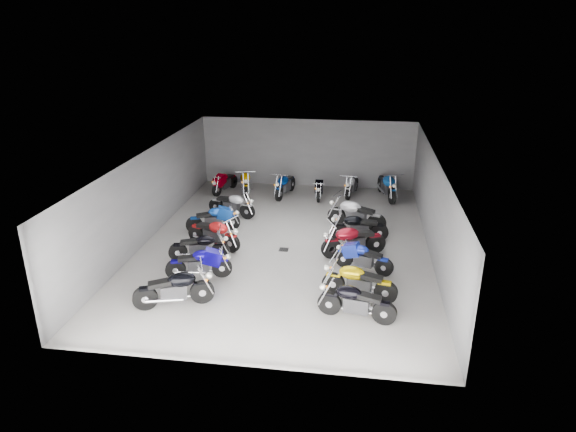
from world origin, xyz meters
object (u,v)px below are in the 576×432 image
(motorcycle_back_d, at_px, (320,188))
(motorcycle_left_e, at_px, (214,219))
(motorcycle_right_b, at_px, (358,282))
(motorcycle_right_a, at_px, (356,302))
(motorcycle_left_d, at_px, (214,233))
(motorcycle_back_c, at_px, (285,185))
(motorcycle_right_d, at_px, (353,241))
(motorcycle_right_e, at_px, (358,227))
(motorcycle_back_b, at_px, (245,182))
(motorcycle_left_c, at_px, (200,247))
(motorcycle_back_e, at_px, (352,185))
(motorcycle_left_a, at_px, (175,289))
(drain_grate, at_px, (284,250))
(motorcycle_left_b, at_px, (199,263))
(motorcycle_right_f, at_px, (356,214))
(motorcycle_back_f, at_px, (387,186))
(motorcycle_right_c, at_px, (363,258))
(motorcycle_left_f, at_px, (232,204))
(motorcycle_back_a, at_px, (225,182))

(motorcycle_back_d, bearing_deg, motorcycle_left_e, 50.13)
(motorcycle_right_b, bearing_deg, motorcycle_right_a, -171.30)
(motorcycle_left_d, bearing_deg, motorcycle_back_c, -171.80)
(motorcycle_right_b, xyz_separation_m, motorcycle_right_d, (-0.23, 2.85, 0.02))
(motorcycle_right_e, distance_m, motorcycle_back_b, 7.06)
(motorcycle_left_c, height_order, motorcycle_back_e, motorcycle_left_c)
(motorcycle_right_d, bearing_deg, motorcycle_left_a, 106.58)
(drain_grate, bearing_deg, motorcycle_left_a, -120.40)
(motorcycle_back_b, height_order, motorcycle_back_c, motorcycle_back_b)
(motorcycle_right_d, bearing_deg, motorcycle_left_b, 93.08)
(motorcycle_right_b, bearing_deg, motorcycle_right_e, 12.31)
(motorcycle_right_a, relative_size, motorcycle_right_b, 0.97)
(motorcycle_right_b, xyz_separation_m, motorcycle_right_f, (-0.19, 5.34, 0.03))
(motorcycle_back_c, relative_size, motorcycle_back_f, 0.93)
(motorcycle_left_b, relative_size, motorcycle_back_f, 0.86)
(motorcycle_right_e, bearing_deg, motorcycle_left_c, 110.52)
(drain_grate, bearing_deg, motorcycle_right_c, -24.42)
(motorcycle_left_c, height_order, motorcycle_left_d, motorcycle_left_d)
(motorcycle_right_d, distance_m, motorcycle_back_f, 6.42)
(motorcycle_left_f, bearing_deg, motorcycle_right_d, 75.60)
(drain_grate, xyz_separation_m, motorcycle_right_d, (2.38, -0.12, 0.54))
(motorcycle_back_e, distance_m, motorcycle_back_f, 1.57)
(motorcycle_left_d, distance_m, motorcycle_right_b, 5.78)
(motorcycle_back_a, bearing_deg, motorcycle_left_e, 117.01)
(motorcycle_left_a, bearing_deg, motorcycle_back_a, 165.64)
(motorcycle_back_a, distance_m, motorcycle_back_e, 5.85)
(motorcycle_back_a, height_order, motorcycle_back_c, motorcycle_back_c)
(motorcycle_left_a, height_order, motorcycle_right_f, motorcycle_right_f)
(motorcycle_right_c, height_order, motorcycle_back_a, motorcycle_back_a)
(motorcycle_back_b, bearing_deg, motorcycle_left_a, 77.51)
(motorcycle_back_b, relative_size, motorcycle_back_f, 0.94)
(drain_grate, xyz_separation_m, motorcycle_right_c, (2.73, -1.24, 0.46))
(motorcycle_right_a, relative_size, motorcycle_right_c, 1.14)
(motorcycle_right_d, height_order, motorcycle_back_b, motorcycle_right_d)
(drain_grate, bearing_deg, motorcycle_back_a, 121.69)
(motorcycle_right_b, relative_size, motorcycle_back_c, 0.99)
(motorcycle_right_b, bearing_deg, motorcycle_back_b, 42.09)
(motorcycle_right_b, height_order, motorcycle_right_e, motorcycle_right_b)
(motorcycle_left_a, xyz_separation_m, motorcycle_left_e, (-0.44, 5.43, -0.05))
(drain_grate, xyz_separation_m, motorcycle_right_f, (2.42, 2.37, 0.55))
(motorcycle_left_a, bearing_deg, motorcycle_back_d, 140.88)
(motorcycle_left_c, height_order, motorcycle_back_c, motorcycle_back_c)
(drain_grate, height_order, motorcycle_back_b, motorcycle_back_b)
(motorcycle_right_d, bearing_deg, motorcycle_left_c, 78.92)
(motorcycle_right_e, distance_m, motorcycle_back_c, 5.66)
(motorcycle_back_c, relative_size, motorcycle_back_e, 1.10)
(drain_grate, distance_m, motorcycle_left_e, 3.18)
(motorcycle_left_c, height_order, motorcycle_right_f, motorcycle_right_f)
(motorcycle_left_d, distance_m, motorcycle_back_c, 6.14)
(motorcycle_right_b, distance_m, motorcycle_back_e, 9.28)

